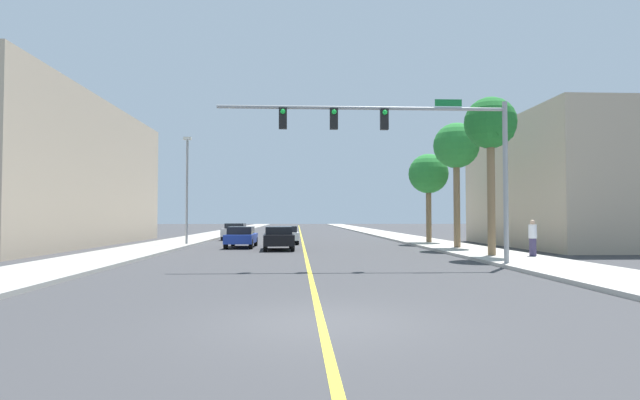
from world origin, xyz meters
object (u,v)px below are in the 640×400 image
at_px(car_black, 279,238).
at_px(pedestrian, 533,238).
at_px(traffic_signal_mast, 408,138).
at_px(street_lamp, 187,184).
at_px(car_blue, 241,237).
at_px(palm_near, 490,126).
at_px(palm_far, 428,175).
at_px(car_white, 285,235).
at_px(palm_mid, 456,148).
at_px(car_silver, 235,231).

distance_m(car_black, pedestrian, 14.32).
height_order(traffic_signal_mast, street_lamp, street_lamp).
bearing_deg(car_blue, palm_near, -34.63).
relative_size(street_lamp, palm_near, 0.96).
height_order(palm_far, car_white, palm_far).
height_order(traffic_signal_mast, palm_mid, palm_mid).
bearing_deg(car_white, street_lamp, -163.52).
bearing_deg(car_silver, street_lamp, 78.34).
bearing_deg(palm_mid, traffic_signal_mast, -117.23).
bearing_deg(palm_mid, car_blue, 168.13).
xyz_separation_m(car_silver, car_blue, (1.84, -11.67, -0.03)).
height_order(palm_near, palm_far, palm_near).
bearing_deg(palm_mid, car_silver, 136.55).
relative_size(palm_far, pedestrian, 3.81).
height_order(palm_mid, palm_far, palm_mid).
bearing_deg(car_blue, pedestrian, -32.70).
bearing_deg(palm_far, car_silver, 151.98).
height_order(palm_far, car_black, palm_far).
bearing_deg(car_silver, car_blue, 100.02).
bearing_deg(car_blue, palm_mid, -11.36).
xyz_separation_m(palm_far, car_black, (-10.88, -6.06, -4.41)).
bearing_deg(street_lamp, car_silver, 77.29).
xyz_separation_m(palm_far, car_blue, (-13.42, -3.55, -4.43)).
height_order(palm_mid, pedestrian, palm_mid).
relative_size(traffic_signal_mast, car_white, 3.04).
distance_m(palm_far, car_silver, 17.83).
distance_m(palm_near, palm_far, 12.84).
xyz_separation_m(traffic_signal_mast, palm_mid, (5.36, 10.40, 1.09)).
relative_size(traffic_signal_mast, car_black, 2.88).
bearing_deg(street_lamp, palm_near, -33.38).
relative_size(palm_mid, car_blue, 1.72).
height_order(car_silver, pedestrian, pedestrian).
xyz_separation_m(palm_near, palm_far, (0.32, 12.77, -1.29)).
bearing_deg(palm_far, pedestrian, -83.70).
bearing_deg(palm_far, palm_near, -91.43).
relative_size(palm_mid, car_black, 1.88).
relative_size(street_lamp, pedestrian, 4.33).
height_order(car_silver, car_white, car_silver).
relative_size(car_white, pedestrian, 2.25).
height_order(street_lamp, palm_far, street_lamp).
distance_m(street_lamp, pedestrian, 22.51).
distance_m(car_silver, car_black, 14.84).
relative_size(traffic_signal_mast, palm_mid, 1.53).
distance_m(palm_mid, car_silver, 21.80).
xyz_separation_m(street_lamp, palm_near, (17.11, -11.27, 2.14)).
distance_m(street_lamp, palm_near, 20.60).
relative_size(car_blue, car_black, 1.09).
distance_m(palm_mid, car_blue, 14.85).
height_order(traffic_signal_mast, pedestrian, traffic_signal_mast).
distance_m(palm_far, car_blue, 14.57).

